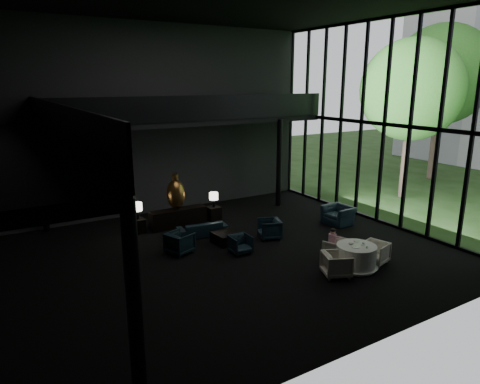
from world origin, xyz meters
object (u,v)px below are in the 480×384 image
console (178,218)px  lounge_armchair_west (180,241)px  dining_chair_east (375,252)px  table_lamp_left (137,207)px  lounge_armchair_east (270,228)px  dining_chair_north (337,249)px  dining_table (356,258)px  window_armchair (339,211)px  child (332,237)px  side_table_right (214,213)px  side_table_left (138,226)px  sofa (202,227)px  bronze_urn (176,194)px  dining_chair_west (337,263)px  table_lamp_right (214,197)px  coffee_table (226,238)px  lounge_armchair_south (240,245)px

console → lounge_armchair_west: (-1.03, -2.57, 0.05)m
dining_chair_east → table_lamp_left: bearing=-155.7°
lounge_armchair_east → dining_chair_north: lounge_armchair_east is taller
dining_table → window_armchair: bearing=53.4°
child → side_table_right: bearing=-74.7°
side_table_left → dining_chair_north: size_ratio=0.75×
sofa → lounge_armchair_east: size_ratio=2.06×
console → bronze_urn: bearing=90.0°
dining_chair_west → side_table_right: bearing=29.1°
bronze_urn → table_lamp_left: bronze_urn is taller
dining_chair_east → lounge_armchair_east: bearing=-171.5°
side_table_left → sofa: (1.96, -1.57, 0.05)m
dining_chair_west → child: 1.43m
table_lamp_left → child: size_ratio=1.17×
console → lounge_armchair_west: 2.77m
lounge_armchair_west → lounge_armchair_east: lounge_armchair_west is taller
table_lamp_left → lounge_armchair_west: table_lamp_left is taller
table_lamp_right → dining_chair_west: (0.67, -6.58, -0.61)m
table_lamp_right → lounge_armchair_west: bearing=-135.8°
lounge_armchair_west → window_armchair: (6.77, -0.45, 0.10)m
console → child: size_ratio=4.16×
table_lamp_left → child: (4.71, -5.60, -0.29)m
coffee_table → lounge_armchair_east: bearing=-13.8°
side_table_left → dining_chair_north: 7.51m
bronze_urn → sofa: bearing=-77.4°
side_table_left → table_lamp_left: bearing=-90.0°
coffee_table → dining_chair_east: (3.20, -3.96, 0.18)m
dining_table → dining_chair_north: bearing=91.4°
console → coffee_table: size_ratio=2.62×
sofa → window_armchair: (5.38, -1.58, 0.19)m
table_lamp_right → sofa: bearing=-131.1°
lounge_armchair_south → dining_chair_west: size_ratio=0.75×
dining_table → lounge_armchair_west: bearing=136.9°
table_lamp_right → window_armchair: size_ratio=0.53×
lounge_armchair_east → coffee_table: bearing=-83.9°
bronze_urn → dining_chair_west: size_ratio=1.71×
dining_chair_east → lounge_armchair_south: bearing=-147.3°
bronze_urn → sofa: (0.36, -1.59, -1.00)m
dining_table → dining_chair_west: 0.90m
lounge_armchair_west → dining_table: lounge_armchair_west is taller
console → child: child is taller
lounge_armchair_south → dining_chair_north: size_ratio=0.83×
dining_table → child: child is taller
coffee_table → console: bearing=106.7°
side_table_left → side_table_right: 3.20m
coffee_table → sofa: bearing=110.2°
table_lamp_left → sofa: 2.59m
window_armchair → coffee_table: (-4.97, 0.46, -0.32)m
bronze_urn → coffee_table: bearing=-74.2°
lounge_armchair_west → bronze_urn: bearing=-42.2°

